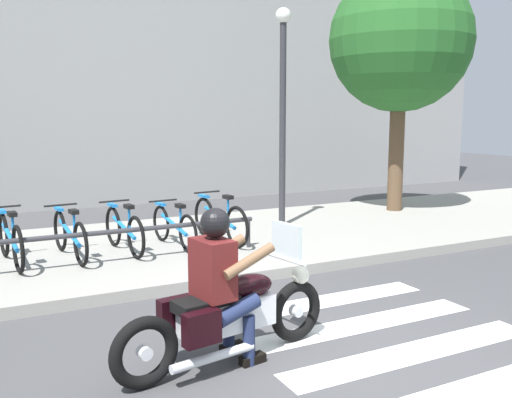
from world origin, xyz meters
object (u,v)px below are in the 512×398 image
(bicycle_1, at_px, (10,240))
(bicycle_5, at_px, (220,220))
(tree_near_rack, at_px, (400,41))
(bicycle_3, at_px, (124,230))
(bike_rack, at_px, (105,234))
(bicycle_2, at_px, (70,235))
(motorcycle, at_px, (229,314))
(rider, at_px, (221,276))
(bicycle_4, at_px, (174,226))
(street_lamp, at_px, (283,99))

(bicycle_1, distance_m, bicycle_5, 3.16)
(bicycle_1, height_order, tree_near_rack, tree_near_rack)
(bicycle_3, relative_size, bike_rack, 0.35)
(bicycle_5, xyz_separation_m, tree_near_rack, (4.68, 1.13, 3.25))
(bicycle_2, bearing_deg, motorcycle, -78.96)
(motorcycle, relative_size, rider, 1.56)
(rider, height_order, bicycle_4, rider)
(rider, xyz_separation_m, tree_near_rack, (6.36, 5.04, 2.95))
(motorcycle, distance_m, bicycle_3, 3.90)
(bicycle_3, relative_size, bicycle_5, 0.92)
(rider, height_order, bicycle_2, rider)
(street_lamp, xyz_separation_m, tree_near_rack, (3.08, 0.40, 1.25))
(bicycle_3, xyz_separation_m, bike_rack, (-0.39, -0.55, 0.07))
(motorcycle, xyz_separation_m, bicycle_3, (0.03, 3.90, 0.05))
(bicycle_4, relative_size, tree_near_rack, 0.30)
(bicycle_1, bearing_deg, bicycle_3, -0.00)
(bicycle_1, relative_size, bicycle_4, 1.10)
(rider, height_order, bicycle_1, rider)
(bicycle_5, relative_size, street_lamp, 0.42)
(rider, distance_m, bicycle_4, 4.03)
(bicycle_1, height_order, bicycle_3, bicycle_1)
(bicycle_4, distance_m, bicycle_5, 0.79)
(rider, bearing_deg, street_lamp, 54.76)
(motorcycle, height_order, bicycle_4, motorcycle)
(bicycle_5, bearing_deg, bicycle_2, 179.98)
(street_lamp, bearing_deg, bicycle_1, -171.28)
(bicycle_3, bearing_deg, bicycle_2, 179.95)
(motorcycle, relative_size, tree_near_rack, 0.42)
(tree_near_rack, bearing_deg, bicycle_3, -169.77)
(bike_rack, relative_size, tree_near_rack, 0.86)
(bicycle_5, bearing_deg, bicycle_1, 179.99)
(bicycle_2, bearing_deg, bicycle_1, -179.96)
(rider, height_order, tree_near_rack, tree_near_rack)
(street_lamp, bearing_deg, rider, -125.24)
(motorcycle, xyz_separation_m, bicycle_2, (-0.76, 3.90, 0.04))
(bicycle_1, distance_m, bike_rack, 1.31)
(bicycle_2, xyz_separation_m, tree_near_rack, (7.04, 1.13, 3.27))
(bicycle_1, height_order, bicycle_5, bicycle_5)
(bicycle_1, xyz_separation_m, street_lamp, (4.75, 0.73, 2.01))
(motorcycle, bearing_deg, bicycle_5, 67.63)
(bicycle_1, height_order, street_lamp, street_lamp)
(tree_near_rack, bearing_deg, bicycle_4, -168.35)
(bike_rack, bearing_deg, street_lamp, 19.78)
(motorcycle, relative_size, bicycle_1, 1.29)
(bicycle_2, relative_size, bicycle_5, 0.98)
(rider, relative_size, bike_rack, 0.31)
(motorcycle, relative_size, bicycle_4, 1.41)
(bicycle_5, bearing_deg, motorcycle, -112.37)
(bicycle_5, bearing_deg, street_lamp, 24.57)
(motorcycle, relative_size, street_lamp, 0.54)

